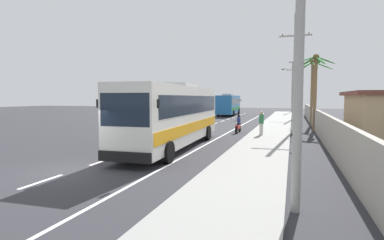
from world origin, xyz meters
name	(u,v)px	position (x,y,z in m)	size (l,w,h in m)	color
ground_plane	(72,172)	(0.00, 0.00, 0.00)	(160.00, 160.00, 0.00)	#303035
sidewalk_kerb	(264,143)	(6.80, 10.00, 0.07)	(3.20, 90.00, 0.14)	#999993
lane_markings	(210,134)	(2.03, 14.31, 0.00)	(3.43, 71.00, 0.01)	white
boundary_wall	(322,125)	(10.60, 14.00, 0.98)	(0.24, 60.00, 1.95)	#9E998E
coach_bus_foreground	(175,114)	(1.78, 6.90, 2.06)	(3.21, 12.37, 3.96)	silver
coach_bus_far_lane	(229,104)	(-1.84, 40.80, 1.89)	(3.44, 11.74, 3.63)	#2366A8
motorcycle_beside_bus	(238,125)	(4.13, 15.73, 0.64)	(0.56, 1.96, 1.57)	black
pedestrian_near_kerb	(261,123)	(6.27, 13.68, 1.10)	(0.36, 0.36, 1.82)	beige
utility_pole_nearest	(300,30)	(8.66, -1.67, 4.74)	(1.94, 0.24, 9.09)	#9E9E99
utility_pole_mid	(295,71)	(8.62, 16.73, 5.21)	(2.58, 0.24, 10.02)	#9E9E99
utility_pole_far	(295,82)	(8.83, 35.12, 5.17)	(3.02, 0.24, 9.84)	#9E9E99
utility_pole_distant	(292,86)	(8.37, 53.52, 5.31)	(2.39, 0.24, 10.22)	#9E9E99
palm_nearest	(315,78)	(10.43, 19.66, 4.82)	(3.22, 3.22, 6.96)	brown
palm_second	(312,79)	(10.43, 24.61, 5.03)	(3.72, 3.96, 7.05)	brown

